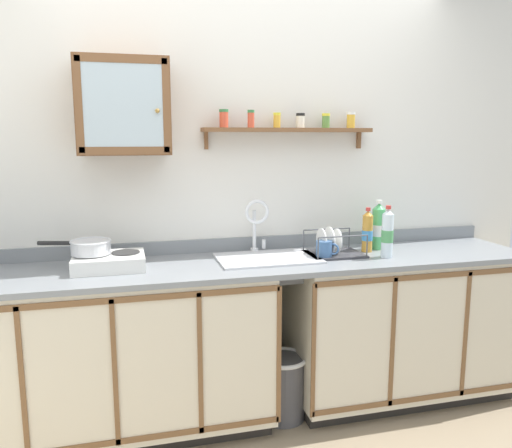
% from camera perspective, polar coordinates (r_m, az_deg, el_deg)
% --- Properties ---
extents(floor, '(6.28, 6.28, 0.00)m').
position_cam_1_polar(floor, '(2.98, 1.87, -23.08)').
color(floor, gray).
rests_on(floor, ground).
extents(back_wall, '(3.88, 0.07, 2.68)m').
position_cam_1_polar(back_wall, '(3.12, -1.25, 4.87)').
color(back_wall, silver).
rests_on(back_wall, ground).
extents(lower_cabinet_run, '(1.67, 0.61, 0.90)m').
position_cam_1_polar(lower_cabinet_run, '(2.94, -15.36, -13.91)').
color(lower_cabinet_run, black).
rests_on(lower_cabinet_run, ground).
extents(lower_cabinet_run_right, '(1.42, 0.61, 0.90)m').
position_cam_1_polar(lower_cabinet_run_right, '(3.36, 15.89, -10.86)').
color(lower_cabinet_run_right, black).
rests_on(lower_cabinet_run_right, ground).
extents(countertop, '(3.24, 0.63, 0.03)m').
position_cam_1_polar(countertop, '(2.88, 0.28, -4.42)').
color(countertop, gray).
rests_on(countertop, lower_cabinet_run).
extents(backsplash, '(3.24, 0.02, 0.08)m').
position_cam_1_polar(backsplash, '(3.14, -1.08, -2.19)').
color(backsplash, gray).
rests_on(backsplash, countertop).
extents(sink, '(0.57, 0.42, 0.44)m').
position_cam_1_polar(sink, '(2.93, 1.19, -4.25)').
color(sink, silver).
rests_on(sink, countertop).
extents(hot_plate_stove, '(0.37, 0.29, 0.08)m').
position_cam_1_polar(hot_plate_stove, '(2.80, -16.10, -4.05)').
color(hot_plate_stove, silver).
rests_on(hot_plate_stove, countertop).
extents(saucepan, '(0.38, 0.21, 0.07)m').
position_cam_1_polar(saucepan, '(2.81, -18.05, -2.39)').
color(saucepan, silver).
rests_on(saucepan, hot_plate_stove).
extents(bottle_water_clear_0, '(0.07, 0.07, 0.30)m').
position_cam_1_polar(bottle_water_clear_0, '(3.03, 14.45, -1.06)').
color(bottle_water_clear_0, silver).
rests_on(bottle_water_clear_0, countertop).
extents(bottle_soda_green_1, '(0.08, 0.08, 0.31)m').
position_cam_1_polar(bottle_soda_green_1, '(3.24, 13.49, -0.33)').
color(bottle_soda_green_1, '#4CB266').
rests_on(bottle_soda_green_1, countertop).
extents(bottle_juice_amber_2, '(0.06, 0.06, 0.27)m').
position_cam_1_polar(bottle_juice_amber_2, '(3.15, 12.32, -0.88)').
color(bottle_juice_amber_2, gold).
rests_on(bottle_juice_amber_2, countertop).
extents(dish_rack, '(0.32, 0.26, 0.17)m').
position_cam_1_polar(dish_rack, '(3.03, 8.53, -2.76)').
color(dish_rack, '#333338').
rests_on(dish_rack, countertop).
extents(mug, '(0.12, 0.09, 0.10)m').
position_cam_1_polar(mug, '(2.95, 7.67, -2.84)').
color(mug, '#3F6699').
rests_on(mug, countertop).
extents(wall_cabinet, '(0.48, 0.30, 0.50)m').
position_cam_1_polar(wall_cabinet, '(2.86, -14.59, 12.54)').
color(wall_cabinet, brown).
extents(spice_shelf, '(1.03, 0.14, 0.23)m').
position_cam_1_polar(spice_shelf, '(3.08, 3.66, 10.69)').
color(spice_shelf, brown).
extents(trash_bin, '(0.28, 0.28, 0.38)m').
position_cam_1_polar(trash_bin, '(3.09, 3.06, -17.57)').
color(trash_bin, '#4C4C51').
rests_on(trash_bin, ground).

